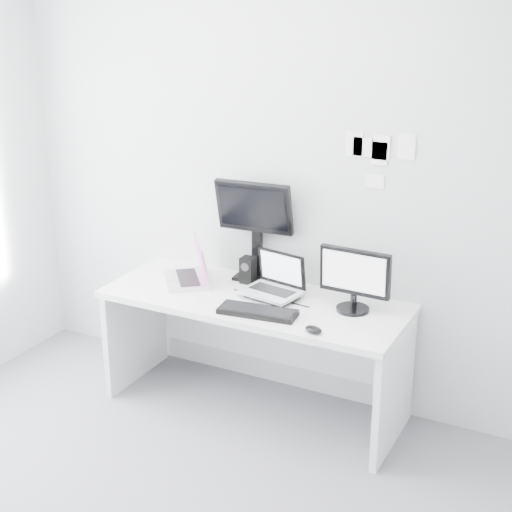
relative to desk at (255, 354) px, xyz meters
name	(u,v)px	position (x,y,z in m)	size (l,w,h in m)	color
back_wall	(281,182)	(0.00, 0.35, 0.99)	(3.60, 3.60, 0.00)	#B9BCBE
desk	(255,354)	(0.00, 0.00, 0.00)	(1.80, 0.70, 0.73)	white
macbook	(185,260)	(-0.50, 0.04, 0.50)	(0.37, 0.27, 0.27)	silver
speaker	(248,270)	(-0.15, 0.20, 0.45)	(0.08, 0.08, 0.16)	black
dell_laptop	(271,276)	(0.09, 0.04, 0.50)	(0.33, 0.25, 0.27)	#B5B9BD
rear_monitor	(255,229)	(-0.14, 0.28, 0.69)	(0.48, 0.17, 0.65)	black
samsung_monitor	(354,279)	(0.58, 0.09, 0.55)	(0.41, 0.19, 0.38)	black
keyboard	(258,312)	(0.12, -0.20, 0.38)	(0.44, 0.16, 0.03)	black
mouse	(313,330)	(0.49, -0.28, 0.38)	(0.10, 0.07, 0.03)	black
wall_note_0	(354,144)	(0.45, 0.34, 1.26)	(0.10, 0.00, 0.14)	white
wall_note_1	(379,154)	(0.60, 0.34, 1.22)	(0.09, 0.00, 0.13)	white
wall_note_2	(406,147)	(0.75, 0.34, 1.26)	(0.10, 0.00, 0.14)	white
wall_note_3	(374,181)	(0.58, 0.34, 1.05)	(0.11, 0.00, 0.08)	white
wall_note_4	(381,148)	(0.61, 0.34, 1.25)	(0.10, 0.00, 0.14)	white
wall_note_5	(363,147)	(0.50, 0.34, 1.24)	(0.12, 0.00, 0.11)	white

